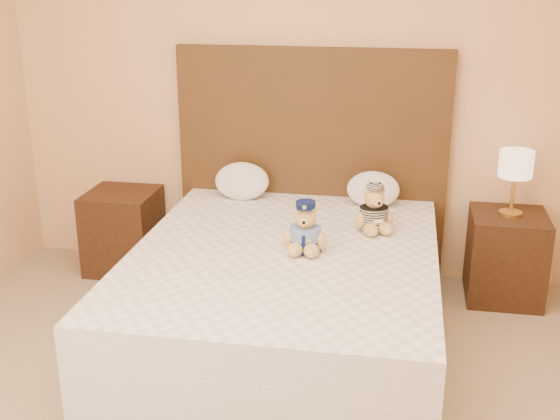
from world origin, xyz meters
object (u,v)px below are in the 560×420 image
object	(u,v)px
teddy_police	(305,227)
pillow_left	(242,179)
nightstand_left	(123,231)
bed	(284,297)
teddy_prisoner	(374,209)
nightstand_right	(506,257)
lamp	(516,167)
pillow_right	(373,188)

from	to	relation	value
teddy_police	pillow_left	world-z (taller)	teddy_police
nightstand_left	pillow_left	bearing A→B (deg)	2.08
bed	teddy_prisoner	size ratio (longest dim) A/B	7.48
bed	nightstand_left	size ratio (longest dim) A/B	3.64
bed	pillow_left	xyz separation A→B (m)	(-0.42, 0.83, 0.40)
bed	nightstand_right	bearing A→B (deg)	32.62
lamp	teddy_prisoner	distance (m)	0.92
nightstand_right	pillow_right	bearing A→B (deg)	177.94
teddy_prisoner	pillow_left	size ratio (longest dim) A/B	0.76
lamp	nightstand_right	bearing A→B (deg)	0.00
lamp	teddy_police	distance (m)	1.40
pillow_left	pillow_right	world-z (taller)	pillow_left
teddy_prisoner	teddy_police	bearing A→B (deg)	-155.67
nightstand_right	teddy_prisoner	xyz separation A→B (m)	(-0.80, -0.42, 0.41)
bed	nightstand_left	distance (m)	1.48
lamp	teddy_prisoner	xyz separation A→B (m)	(-0.80, -0.42, -0.16)
teddy_prisoner	bed	bearing A→B (deg)	-163.60
nightstand_right	pillow_left	bearing A→B (deg)	178.97
lamp	teddy_police	world-z (taller)	lamp
pillow_right	teddy_prisoner	bearing A→B (deg)	-86.27
nightstand_left	lamp	xyz separation A→B (m)	(2.50, 0.00, 0.57)
teddy_police	teddy_prisoner	size ratio (longest dim) A/B	1.03
pillow_right	bed	bearing A→B (deg)	-116.69
lamp	teddy_prisoner	bearing A→B (deg)	-152.12
bed	teddy_prisoner	distance (m)	0.71
pillow_left	lamp	bearing A→B (deg)	-1.03
teddy_prisoner	pillow_right	distance (m)	0.46
bed	nightstand_right	distance (m)	1.48
teddy_police	pillow_right	world-z (taller)	teddy_police
pillow_left	pillow_right	distance (m)	0.84
nightstand_left	teddy_police	distance (m)	1.63
lamp	pillow_right	world-z (taller)	lamp
bed	teddy_police	distance (m)	0.43
nightstand_right	teddy_prisoner	size ratio (longest dim) A/B	2.06
nightstand_right	teddy_police	xyz separation A→B (m)	(-1.14, -0.80, 0.41)
nightstand_right	teddy_prisoner	distance (m)	1.00
nightstand_right	lamp	size ratio (longest dim) A/B	1.38
teddy_prisoner	pillow_right	world-z (taller)	teddy_prisoner
lamp	pillow_left	world-z (taller)	lamp
nightstand_left	bed	bearing A→B (deg)	-32.62
teddy_prisoner	lamp	bearing A→B (deg)	4.27
bed	pillow_left	bearing A→B (deg)	117.09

